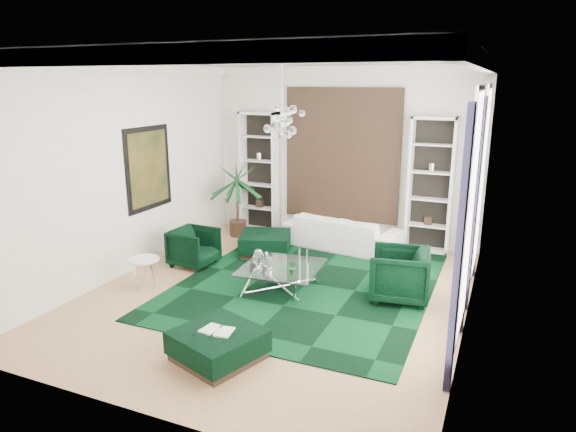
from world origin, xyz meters
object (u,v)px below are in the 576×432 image
at_px(sofa, 342,232).
at_px(ottoman_front, 218,345).
at_px(coffee_table, 281,279).
at_px(armchair_left, 194,247).
at_px(armchair_right, 399,275).
at_px(palm, 237,190).
at_px(side_table, 144,274).
at_px(ottoman_side, 265,244).

relative_size(sofa, ottoman_front, 2.48).
bearing_deg(coffee_table, armchair_left, 166.43).
height_order(armchair_left, ottoman_front, armchair_left).
distance_m(sofa, armchair_left, 3.15).
height_order(armchair_left, armchair_right, armchair_right).
bearing_deg(palm, side_table, -89.70).
bearing_deg(sofa, armchair_left, 51.90).
bearing_deg(armchair_left, coffee_table, -100.72).
bearing_deg(palm, ottoman_side, -38.79).
height_order(armchair_left, side_table, armchair_left).
bearing_deg(palm, armchair_left, -85.13).
height_order(coffee_table, palm, palm).
xyz_separation_m(ottoman_side, palm, (-1.15, 0.92, 0.85)).
xyz_separation_m(sofa, armchair_left, (-2.32, -2.14, 0.01)).
height_order(ottoman_front, palm, palm).
height_order(armchair_left, palm, palm).
xyz_separation_m(armchair_right, ottoman_side, (-3.00, 1.20, -0.21)).
distance_m(armchair_left, palm, 2.20).
xyz_separation_m(sofa, armchair_right, (1.65, -2.18, 0.07)).
bearing_deg(ottoman_front, sofa, 88.92).
relative_size(armchair_left, ottoman_side, 0.82).
relative_size(ottoman_side, palm, 0.46).
height_order(sofa, ottoman_side, sofa).
xyz_separation_m(ottoman_front, palm, (-2.40, 4.92, 0.87)).
bearing_deg(side_table, ottoman_side, 65.39).
xyz_separation_m(sofa, ottoman_side, (-1.35, -0.98, -0.14)).
xyz_separation_m(armchair_right, ottoman_front, (-1.75, -2.80, -0.23)).
height_order(armchair_right, ottoman_front, armchair_right).
distance_m(armchair_right, ottoman_side, 3.24).
xyz_separation_m(sofa, ottoman_front, (-0.09, -4.98, -0.16)).
bearing_deg(coffee_table, palm, 131.08).
bearing_deg(ottoman_front, ottoman_side, 107.40).
bearing_deg(sofa, armchair_right, 136.36).
bearing_deg(sofa, ottoman_front, 98.11).
xyz_separation_m(sofa, side_table, (-2.48, -3.44, -0.10)).
bearing_deg(sofa, side_table, 63.47).
relative_size(ottoman_side, side_table, 1.83).
bearing_deg(ottoman_front, coffee_table, 93.72).
height_order(ottoman_side, side_table, side_table).
xyz_separation_m(armchair_left, ottoman_side, (0.97, 1.16, -0.15)).
bearing_deg(palm, coffee_table, -48.92).
bearing_deg(armchair_right, ottoman_front, -40.84).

